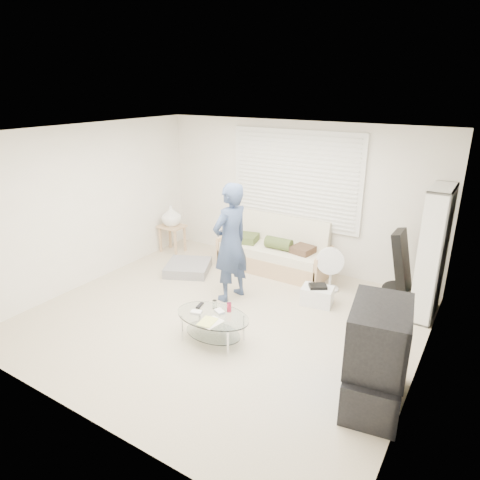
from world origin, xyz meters
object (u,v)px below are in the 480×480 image
Objects in this scene: tv_unit at (376,356)px; coffee_table at (213,320)px; futon_sofa at (274,253)px; bookshelf at (432,253)px.

coffee_table is (-2.00, 0.03, -0.23)m from tv_unit.
coffee_table is (0.38, -2.37, -0.01)m from futon_sofa.
tv_unit is at bearing -45.36° from futon_sofa.
bookshelf is 3.05m from coffee_table.
coffee_table is at bearing -135.22° from bookshelf.
tv_unit is 1.08× the size of coffee_table.
futon_sofa is 2.40m from coffee_table.
futon_sofa is at bearing 134.64° from tv_unit.
coffee_table is at bearing 179.12° from tv_unit.
futon_sofa reaches higher than coffee_table.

